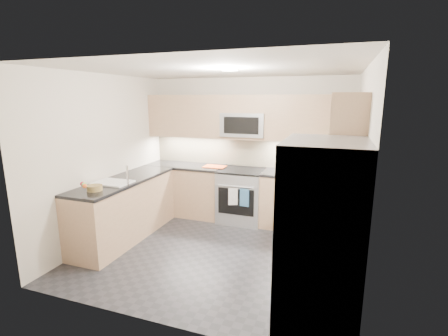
% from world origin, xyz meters
% --- Properties ---
extents(floor, '(3.60, 3.20, 0.00)m').
position_xyz_m(floor, '(0.00, 0.00, 0.00)').
color(floor, '#24252A').
rests_on(floor, ground).
extents(ceiling, '(3.60, 3.20, 0.02)m').
position_xyz_m(ceiling, '(0.00, 0.00, 2.50)').
color(ceiling, beige).
rests_on(ceiling, wall_back).
extents(wall_back, '(3.60, 0.02, 2.50)m').
position_xyz_m(wall_back, '(0.00, 1.60, 1.25)').
color(wall_back, beige).
rests_on(wall_back, floor).
extents(wall_front, '(3.60, 0.02, 2.50)m').
position_xyz_m(wall_front, '(0.00, -1.60, 1.25)').
color(wall_front, beige).
rests_on(wall_front, floor).
extents(wall_left, '(0.02, 3.20, 2.50)m').
position_xyz_m(wall_left, '(-1.80, 0.00, 1.25)').
color(wall_left, beige).
rests_on(wall_left, floor).
extents(wall_right, '(0.02, 3.20, 2.50)m').
position_xyz_m(wall_right, '(1.80, 0.00, 1.25)').
color(wall_right, beige).
rests_on(wall_right, floor).
extents(base_cab_back_left, '(1.42, 0.60, 0.90)m').
position_xyz_m(base_cab_back_left, '(-1.09, 1.30, 0.45)').
color(base_cab_back_left, tan).
rests_on(base_cab_back_left, floor).
extents(base_cab_back_right, '(1.42, 0.60, 0.90)m').
position_xyz_m(base_cab_back_right, '(1.09, 1.30, 0.45)').
color(base_cab_back_right, tan).
rests_on(base_cab_back_right, floor).
extents(base_cab_right, '(0.60, 1.70, 0.90)m').
position_xyz_m(base_cab_right, '(1.50, 0.15, 0.45)').
color(base_cab_right, tan).
rests_on(base_cab_right, floor).
extents(base_cab_peninsula, '(0.60, 2.00, 0.90)m').
position_xyz_m(base_cab_peninsula, '(-1.50, 0.00, 0.45)').
color(base_cab_peninsula, tan).
rests_on(base_cab_peninsula, floor).
extents(countertop_back_left, '(1.42, 0.63, 0.04)m').
position_xyz_m(countertop_back_left, '(-1.09, 1.30, 0.92)').
color(countertop_back_left, black).
rests_on(countertop_back_left, base_cab_back_left).
extents(countertop_back_right, '(1.42, 0.63, 0.04)m').
position_xyz_m(countertop_back_right, '(1.09, 1.30, 0.92)').
color(countertop_back_right, black).
rests_on(countertop_back_right, base_cab_back_right).
extents(countertop_right, '(0.63, 1.70, 0.04)m').
position_xyz_m(countertop_right, '(1.50, 0.15, 0.92)').
color(countertop_right, black).
rests_on(countertop_right, base_cab_right).
extents(countertop_peninsula, '(0.63, 2.00, 0.04)m').
position_xyz_m(countertop_peninsula, '(-1.50, 0.00, 0.92)').
color(countertop_peninsula, black).
rests_on(countertop_peninsula, base_cab_peninsula).
extents(upper_cab_back, '(3.60, 0.35, 0.75)m').
position_xyz_m(upper_cab_back, '(0.00, 1.43, 1.83)').
color(upper_cab_back, tan).
rests_on(upper_cab_back, wall_back).
extents(upper_cab_right, '(0.35, 1.95, 0.75)m').
position_xyz_m(upper_cab_right, '(1.62, 0.28, 1.83)').
color(upper_cab_right, tan).
rests_on(upper_cab_right, wall_right).
extents(backsplash_back, '(3.60, 0.01, 0.51)m').
position_xyz_m(backsplash_back, '(0.00, 1.60, 1.20)').
color(backsplash_back, '#C5B38E').
rests_on(backsplash_back, wall_back).
extents(backsplash_right, '(0.01, 2.30, 0.51)m').
position_xyz_m(backsplash_right, '(1.80, 0.45, 1.20)').
color(backsplash_right, '#C5B38E').
rests_on(backsplash_right, wall_right).
extents(gas_range, '(0.76, 0.65, 0.91)m').
position_xyz_m(gas_range, '(0.00, 1.28, 0.46)').
color(gas_range, '#9EA1A6').
rests_on(gas_range, floor).
extents(range_cooktop, '(0.76, 0.65, 0.03)m').
position_xyz_m(range_cooktop, '(0.00, 1.28, 0.92)').
color(range_cooktop, black).
rests_on(range_cooktop, gas_range).
extents(oven_door_glass, '(0.62, 0.02, 0.45)m').
position_xyz_m(oven_door_glass, '(0.00, 0.95, 0.45)').
color(oven_door_glass, black).
rests_on(oven_door_glass, gas_range).
extents(oven_handle, '(0.60, 0.02, 0.02)m').
position_xyz_m(oven_handle, '(0.00, 0.93, 0.72)').
color(oven_handle, '#B2B5BA').
rests_on(oven_handle, gas_range).
extents(microwave, '(0.76, 0.40, 0.40)m').
position_xyz_m(microwave, '(0.00, 1.40, 1.70)').
color(microwave, '#95989C').
rests_on(microwave, upper_cab_back).
extents(microwave_door, '(0.60, 0.01, 0.28)m').
position_xyz_m(microwave_door, '(0.00, 1.20, 1.70)').
color(microwave_door, black).
rests_on(microwave_door, microwave).
extents(refrigerator, '(0.70, 0.90, 1.80)m').
position_xyz_m(refrigerator, '(1.45, -1.15, 0.90)').
color(refrigerator, '#999AA0').
rests_on(refrigerator, floor).
extents(fridge_handle_left, '(0.02, 0.02, 1.20)m').
position_xyz_m(fridge_handle_left, '(1.08, -1.33, 0.95)').
color(fridge_handle_left, '#B2B5BA').
rests_on(fridge_handle_left, refrigerator).
extents(fridge_handle_right, '(0.02, 0.02, 1.20)m').
position_xyz_m(fridge_handle_right, '(1.08, -0.97, 0.95)').
color(fridge_handle_right, '#B2B5BA').
rests_on(fridge_handle_right, refrigerator).
extents(sink_basin, '(0.52, 0.38, 0.16)m').
position_xyz_m(sink_basin, '(-1.50, -0.25, 0.88)').
color(sink_basin, white).
rests_on(sink_basin, base_cab_peninsula).
extents(faucet, '(0.03, 0.03, 0.28)m').
position_xyz_m(faucet, '(-1.24, -0.25, 1.08)').
color(faucet, silver).
rests_on(faucet, countertop_peninsula).
extents(utensil_bowl, '(0.40, 0.40, 0.18)m').
position_xyz_m(utensil_bowl, '(1.26, 1.23, 1.03)').
color(utensil_bowl, '#4B9E44').
rests_on(utensil_bowl, countertop_back_right).
extents(cutting_board, '(0.39, 0.27, 0.01)m').
position_xyz_m(cutting_board, '(-0.51, 1.30, 0.95)').
color(cutting_board, '#E44A15').
rests_on(cutting_board, countertop_back_left).
extents(fruit_basket, '(0.26, 0.26, 0.07)m').
position_xyz_m(fruit_basket, '(-1.47, -0.65, 0.98)').
color(fruit_basket, olive).
rests_on(fruit_basket, countertop_peninsula).
extents(fruit_apple, '(0.06, 0.06, 0.06)m').
position_xyz_m(fruit_apple, '(-1.55, -0.77, 1.05)').
color(fruit_apple, maroon).
rests_on(fruit_apple, fruit_basket).
extents(fruit_pear, '(0.07, 0.07, 0.07)m').
position_xyz_m(fruit_pear, '(-1.50, -0.80, 1.05)').
color(fruit_pear, '#5EBE51').
rests_on(fruit_pear, fruit_basket).
extents(dish_towel_check, '(0.15, 0.07, 0.29)m').
position_xyz_m(dish_towel_check, '(-0.04, 0.91, 0.55)').
color(dish_towel_check, silver).
rests_on(dish_towel_check, oven_handle).
extents(dish_towel_blue, '(0.16, 0.03, 0.30)m').
position_xyz_m(dish_towel_blue, '(0.16, 0.91, 0.55)').
color(dish_towel_blue, '#305D86').
rests_on(dish_towel_blue, oven_handle).
extents(fruit_orange, '(0.06, 0.06, 0.06)m').
position_xyz_m(fruit_orange, '(-1.46, -0.84, 1.05)').
color(fruit_orange, '#E55819').
rests_on(fruit_orange, fruit_basket).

